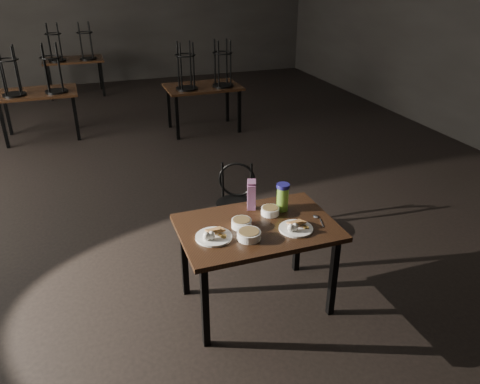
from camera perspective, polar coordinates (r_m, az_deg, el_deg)
name	(u,v)px	position (r m, az deg, el deg)	size (l,w,h in m)	color
main_table	(257,234)	(3.65, 2.10, -5.15)	(1.20, 0.80, 0.75)	black
plate_left	(214,235)	(3.44, -3.24, -5.27)	(0.27, 0.27, 0.09)	white
plate_right	(296,227)	(3.57, 6.84, -4.26)	(0.26, 0.26, 0.08)	white
bowl_near	(242,223)	(3.57, 0.19, -3.80)	(0.16, 0.16, 0.06)	white
bowl_far	(270,211)	(3.75, 3.70, -2.28)	(0.15, 0.15, 0.06)	white
bowl_big	(249,235)	(3.43, 1.09, -5.23)	(0.18, 0.18, 0.06)	white
juice_carton	(251,195)	(3.79, 1.40, -0.38)	(0.08, 0.08, 0.27)	#8C1979
water_bottle	(283,197)	(3.79, 5.22, -0.58)	(0.11, 0.11, 0.23)	#7CC038
spoon	(316,218)	(3.75, 9.31, -3.09)	(0.05, 0.19, 0.01)	silver
bentwood_chair	(236,197)	(4.63, -0.49, -0.61)	(0.43, 0.43, 0.81)	black
bg_table_left	(36,92)	(8.05, -23.59, 11.10)	(1.20, 0.80, 1.48)	black
bg_table_right	(203,86)	(7.80, -4.50, 12.74)	(1.20, 0.80, 1.48)	black
bg_table_far	(73,59)	(10.63, -19.71, 15.00)	(1.20, 0.80, 1.48)	black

